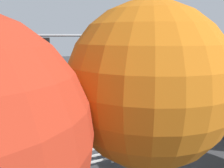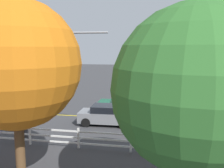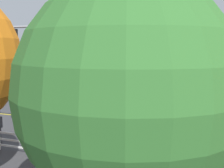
{
  "view_description": "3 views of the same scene",
  "coord_description": "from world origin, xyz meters",
  "px_view_note": "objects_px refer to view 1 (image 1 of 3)",
  "views": [
    {
      "loc": [
        6.03,
        16.54,
        6.31
      ],
      "look_at": [
        -0.84,
        1.46,
        3.02
      ],
      "focal_mm": 38.68,
      "sensor_mm": 36.0,
      "label": 1
    },
    {
      "loc": [
        -2.89,
        19.05,
        5.53
      ],
      "look_at": [
        0.41,
        1.13,
        2.86
      ],
      "focal_mm": 40.51,
      "sensor_mm": 36.0,
      "label": 2
    },
    {
      "loc": [
        -5.7,
        17.24,
        5.25
      ],
      "look_at": [
        -0.12,
        0.9,
        2.94
      ],
      "focal_mm": 43.67,
      "sensor_mm": 36.0,
      "label": 3
    }
  ],
  "objects_px": {
    "car_0": "(93,120)",
    "car_2": "(89,105)",
    "car_3": "(186,93)",
    "tree_2": "(148,85)",
    "pedestrian": "(34,152)",
    "car_1": "(197,106)"
  },
  "relations": [
    {
      "from": "pedestrian",
      "to": "tree_2",
      "type": "relative_size",
      "value": 0.23
    },
    {
      "from": "car_0",
      "to": "car_3",
      "type": "relative_size",
      "value": 0.87
    },
    {
      "from": "pedestrian",
      "to": "tree_2",
      "type": "height_order",
      "value": "tree_2"
    },
    {
      "from": "car_0",
      "to": "tree_2",
      "type": "bearing_deg",
      "value": -101.26
    },
    {
      "from": "car_0",
      "to": "car_2",
      "type": "bearing_deg",
      "value": 73.7
    },
    {
      "from": "car_2",
      "to": "car_0",
      "type": "bearing_deg",
      "value": 76.48
    },
    {
      "from": "car_0",
      "to": "car_1",
      "type": "xyz_separation_m",
      "value": [
        -8.96,
        0.28,
        0.01
      ]
    },
    {
      "from": "car_2",
      "to": "pedestrian",
      "type": "height_order",
      "value": "pedestrian"
    },
    {
      "from": "car_0",
      "to": "car_3",
      "type": "bearing_deg",
      "value": 15.56
    },
    {
      "from": "car_1",
      "to": "pedestrian",
      "type": "xyz_separation_m",
      "value": [
        13.26,
        3.37,
        0.25
      ]
    },
    {
      "from": "car_2",
      "to": "car_3",
      "type": "relative_size",
      "value": 1.02
    },
    {
      "from": "car_0",
      "to": "car_3",
      "type": "xyz_separation_m",
      "value": [
        -11.22,
        -3.52,
        0.0
      ]
    },
    {
      "from": "car_1",
      "to": "car_2",
      "type": "distance_m",
      "value": 8.94
    },
    {
      "from": "car_3",
      "to": "pedestrian",
      "type": "distance_m",
      "value": 17.1
    },
    {
      "from": "car_1",
      "to": "tree_2",
      "type": "xyz_separation_m",
      "value": [
        10.44,
        8.67,
        4.23
      ]
    },
    {
      "from": "car_0",
      "to": "car_2",
      "type": "xyz_separation_m",
      "value": [
        -0.95,
        -3.7,
        0.01
      ]
    },
    {
      "from": "car_0",
      "to": "car_2",
      "type": "relative_size",
      "value": 0.86
    },
    {
      "from": "car_0",
      "to": "car_3",
      "type": "distance_m",
      "value": 11.76
    },
    {
      "from": "car_1",
      "to": "car_3",
      "type": "xyz_separation_m",
      "value": [
        -2.26,
        -3.79,
        -0.01
      ]
    },
    {
      "from": "car_2",
      "to": "tree_2",
      "type": "distance_m",
      "value": 13.56
    },
    {
      "from": "car_2",
      "to": "tree_2",
      "type": "relative_size",
      "value": 0.63
    },
    {
      "from": "car_3",
      "to": "tree_2",
      "type": "bearing_deg",
      "value": 45.04
    }
  ]
}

